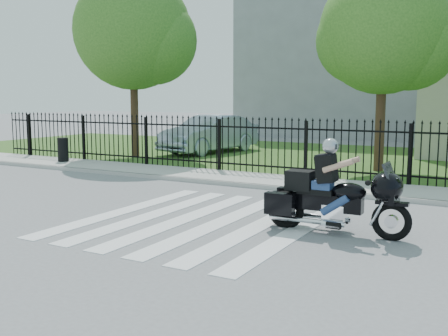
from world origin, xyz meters
The scene contains 12 objects.
ground centered at (0.00, 0.00, 0.00)m, with size 120.00×120.00×0.00m, color slate.
crosswalk centered at (0.00, 0.00, 0.01)m, with size 5.00×5.50×0.01m, color silver, non-canonical shape.
sidewalk centered at (0.00, 5.00, 0.06)m, with size 40.00×2.00×0.12m, color #ADAAA3.
curb centered at (0.00, 4.00, 0.06)m, with size 40.00×0.12×0.12m, color #ADAAA3.
grass_strip centered at (0.00, 12.00, 0.01)m, with size 40.00×12.00×0.02m, color #2F561D.
iron_fence centered at (0.00, 6.00, 0.90)m, with size 26.00×0.04×1.80m.
tree_left centered at (-8.50, 8.50, 5.17)m, with size 4.80×4.80×7.58m.
tree_mid centered at (1.50, 9.00, 4.67)m, with size 4.20×4.20×6.78m.
building_tall centered at (-3.00, 26.00, 6.00)m, with size 15.00×10.00×12.00m, color gray.
motorcycle_rider centered at (2.59, 0.39, 0.74)m, with size 2.73×0.80×1.81m.
parked_car centered at (-6.47, 11.24, 0.85)m, with size 1.77×5.07×1.67m, color #99AAC0.
litter_bin centered at (-9.17, 5.10, 0.56)m, with size 0.39×0.39×0.88m, color black.
Camera 1 is at (5.47, -8.91, 2.53)m, focal length 42.00 mm.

